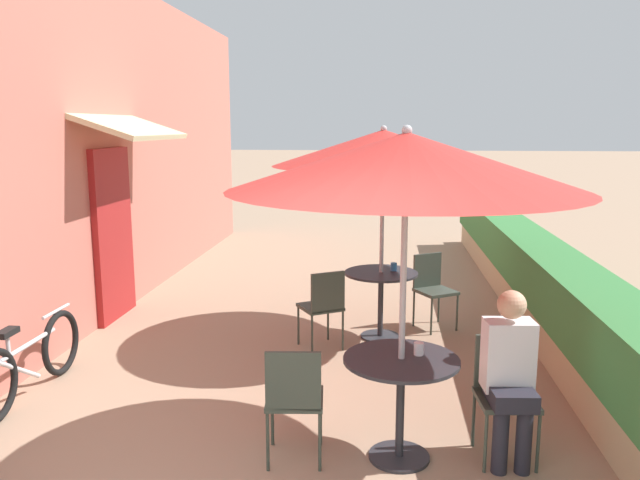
{
  "coord_description": "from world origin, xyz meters",
  "views": [
    {
      "loc": [
        0.9,
        -2.12,
        2.36
      ],
      "look_at": [
        0.15,
        5.26,
        1.0
      ],
      "focal_mm": 35.0,
      "sensor_mm": 36.0,
      "label": 1
    }
  ],
  "objects_px": {
    "patio_umbrella_near": "(406,162)",
    "cafe_chair_near_right": "(504,387)",
    "patio_table_near": "(401,384)",
    "seated_patron_near_right": "(510,370)",
    "coffee_cup_near": "(419,349)",
    "patio_table_mid": "(381,289)",
    "patio_umbrella_mid": "(383,148)",
    "cafe_chair_mid_left": "(432,284)",
    "bicycle_second": "(30,361)",
    "coffee_cup_mid": "(394,267)",
    "cafe_chair_near_left": "(294,395)",
    "cafe_chair_mid_right": "(323,303)"
  },
  "relations": [
    {
      "from": "cafe_chair_near_left",
      "to": "coffee_cup_near",
      "type": "bearing_deg",
      "value": 9.36
    },
    {
      "from": "cafe_chair_near_right",
      "to": "seated_patron_near_right",
      "type": "relative_size",
      "value": 0.7
    },
    {
      "from": "patio_table_near",
      "to": "patio_umbrella_near",
      "type": "distance_m",
      "value": 1.56
    },
    {
      "from": "patio_umbrella_mid",
      "to": "cafe_chair_mid_right",
      "type": "height_order",
      "value": "patio_umbrella_mid"
    },
    {
      "from": "cafe_chair_mid_right",
      "to": "cafe_chair_mid_left",
      "type": "bearing_deg",
      "value": 5.83
    },
    {
      "from": "patio_table_mid",
      "to": "patio_umbrella_mid",
      "type": "relative_size",
      "value": 0.34
    },
    {
      "from": "cafe_chair_near_right",
      "to": "patio_table_near",
      "type": "bearing_deg",
      "value": 5.83
    },
    {
      "from": "cafe_chair_near_right",
      "to": "patio_umbrella_near",
      "type": "bearing_deg",
      "value": 5.83
    },
    {
      "from": "patio_umbrella_near",
      "to": "bicycle_second",
      "type": "height_order",
      "value": "patio_umbrella_near"
    },
    {
      "from": "cafe_chair_mid_left",
      "to": "cafe_chair_near_left",
      "type": "bearing_deg",
      "value": 38.63
    },
    {
      "from": "patio_table_near",
      "to": "coffee_cup_near",
      "type": "relative_size",
      "value": 9.09
    },
    {
      "from": "patio_table_near",
      "to": "coffee_cup_near",
      "type": "height_order",
      "value": "coffee_cup_near"
    },
    {
      "from": "cafe_chair_near_left",
      "to": "cafe_chair_near_right",
      "type": "relative_size",
      "value": 1.0
    },
    {
      "from": "bicycle_second",
      "to": "patio_umbrella_near",
      "type": "bearing_deg",
      "value": -12.06
    },
    {
      "from": "patio_umbrella_mid",
      "to": "bicycle_second",
      "type": "distance_m",
      "value": 4.02
    },
    {
      "from": "seated_patron_near_right",
      "to": "patio_table_mid",
      "type": "distance_m",
      "value": 2.74
    },
    {
      "from": "coffee_cup_near",
      "to": "cafe_chair_mid_left",
      "type": "relative_size",
      "value": 0.1
    },
    {
      "from": "cafe_chair_near_left",
      "to": "cafe_chair_mid_right",
      "type": "distance_m",
      "value": 2.3
    },
    {
      "from": "cafe_chair_near_right",
      "to": "bicycle_second",
      "type": "relative_size",
      "value": 0.52
    },
    {
      "from": "cafe_chair_mid_right",
      "to": "patio_table_near",
      "type": "bearing_deg",
      "value": -101.7
    },
    {
      "from": "bicycle_second",
      "to": "coffee_cup_near",
      "type": "bearing_deg",
      "value": -10.3
    },
    {
      "from": "patio_umbrella_mid",
      "to": "cafe_chair_mid_right",
      "type": "xyz_separation_m",
      "value": [
        -0.6,
        -0.45,
        -1.61
      ]
    },
    {
      "from": "patio_umbrella_mid",
      "to": "coffee_cup_mid",
      "type": "xyz_separation_m",
      "value": [
        0.14,
        0.08,
        -1.32
      ]
    },
    {
      "from": "cafe_chair_near_left",
      "to": "patio_table_mid",
      "type": "xyz_separation_m",
      "value": [
        0.59,
        2.75,
        0.05
      ]
    },
    {
      "from": "patio_table_mid",
      "to": "cafe_chair_near_right",
      "type": "bearing_deg",
      "value": -70.11
    },
    {
      "from": "patio_table_mid",
      "to": "patio_umbrella_mid",
      "type": "height_order",
      "value": "patio_umbrella_mid"
    },
    {
      "from": "patio_umbrella_mid",
      "to": "cafe_chair_mid_left",
      "type": "height_order",
      "value": "patio_umbrella_mid"
    },
    {
      "from": "cafe_chair_mid_left",
      "to": "bicycle_second",
      "type": "xyz_separation_m",
      "value": [
        -3.66,
        -2.35,
        -0.19
      ]
    },
    {
      "from": "patio_umbrella_near",
      "to": "cafe_chair_near_right",
      "type": "xyz_separation_m",
      "value": [
        0.74,
        0.14,
        -1.61
      ]
    },
    {
      "from": "cafe_chair_near_left",
      "to": "bicycle_second",
      "type": "xyz_separation_m",
      "value": [
        -2.47,
        0.86,
        -0.19
      ]
    },
    {
      "from": "cafe_chair_near_left",
      "to": "coffee_cup_near",
      "type": "xyz_separation_m",
      "value": [
        0.86,
        0.22,
        0.29
      ]
    },
    {
      "from": "patio_table_near",
      "to": "cafe_chair_near_left",
      "type": "distance_m",
      "value": 0.75
    },
    {
      "from": "patio_umbrella_mid",
      "to": "coffee_cup_near",
      "type": "bearing_deg",
      "value": -83.76
    },
    {
      "from": "patio_umbrella_near",
      "to": "seated_patron_near_right",
      "type": "xyz_separation_m",
      "value": [
        0.75,
        0.03,
        -1.44
      ]
    },
    {
      "from": "patio_umbrella_mid",
      "to": "cafe_chair_mid_left",
      "type": "distance_m",
      "value": 1.78
    },
    {
      "from": "patio_table_mid",
      "to": "cafe_chair_mid_left",
      "type": "relative_size",
      "value": 0.94
    },
    {
      "from": "seated_patron_near_right",
      "to": "coffee_cup_near",
      "type": "height_order",
      "value": "seated_patron_near_right"
    },
    {
      "from": "patio_umbrella_mid",
      "to": "cafe_chair_mid_left",
      "type": "relative_size",
      "value": 2.77
    },
    {
      "from": "patio_umbrella_near",
      "to": "cafe_chair_near_right",
      "type": "height_order",
      "value": "patio_umbrella_near"
    },
    {
      "from": "cafe_chair_near_left",
      "to": "cafe_chair_mid_right",
      "type": "xyz_separation_m",
      "value": [
        -0.02,
        2.3,
        0.0
      ]
    },
    {
      "from": "seated_patron_near_right",
      "to": "cafe_chair_mid_left",
      "type": "distance_m",
      "value": 3.05
    },
    {
      "from": "cafe_chair_mid_left",
      "to": "bicycle_second",
      "type": "height_order",
      "value": "cafe_chair_mid_left"
    },
    {
      "from": "cafe_chair_near_left",
      "to": "patio_table_mid",
      "type": "distance_m",
      "value": 2.81
    },
    {
      "from": "cafe_chair_mid_right",
      "to": "bicycle_second",
      "type": "distance_m",
      "value": 2.85
    },
    {
      "from": "cafe_chair_mid_right",
      "to": "bicycle_second",
      "type": "bearing_deg",
      "value": 179.48
    },
    {
      "from": "coffee_cup_near",
      "to": "patio_umbrella_mid",
      "type": "distance_m",
      "value": 2.87
    },
    {
      "from": "patio_table_mid",
      "to": "coffee_cup_near",
      "type": "bearing_deg",
      "value": -83.76
    },
    {
      "from": "seated_patron_near_right",
      "to": "cafe_chair_near_left",
      "type": "bearing_deg",
      "value": 1.57
    },
    {
      "from": "cafe_chair_near_right",
      "to": "coffee_cup_near",
      "type": "distance_m",
      "value": 0.68
    },
    {
      "from": "cafe_chair_near_left",
      "to": "cafe_chair_mid_left",
      "type": "bearing_deg",
      "value": 64.67
    }
  ]
}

